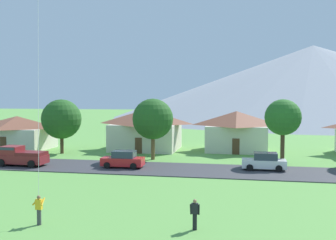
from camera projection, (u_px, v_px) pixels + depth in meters
The scene contains 12 objects.
road_strip at pixel (183, 170), 38.45m from camera, with size 160.00×7.14×0.08m, color #38383D.
mountain_east_ridge at pixel (312, 81), 137.36m from camera, with size 139.10×139.10×25.00m, color #8E939E.
house_leftmost at pixel (146, 129), 53.12m from camera, with size 9.30×8.30×5.46m.
house_left_center at pixel (17, 132), 53.83m from camera, with size 9.51×7.01×4.51m.
house_rightmost at pixel (236, 130), 51.69m from camera, with size 8.39×6.94×5.28m.
tree_near_left at pixel (283, 118), 41.33m from camera, with size 3.83×3.83×6.94m.
tree_left_of_center at pixel (153, 119), 44.56m from camera, with size 4.65×4.65×6.98m.
tree_right_of_center at pixel (62, 119), 49.32m from camera, with size 4.99×4.99×6.86m.
parked_car_red_west_end at pixel (123, 160), 39.39m from camera, with size 4.22×2.12×1.68m.
parked_car_white_east_end at pixel (264, 162), 38.14m from camera, with size 4.21×2.09×1.68m.
pickup_truck_maroon_west_side at pixel (21, 156), 40.51m from camera, with size 5.24×2.40×1.99m.
watcher_person at pixel (195, 214), 21.17m from camera, with size 0.56×0.24×1.68m.
Camera 1 is at (5.71, -8.32, 7.22)m, focal length 41.92 mm.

